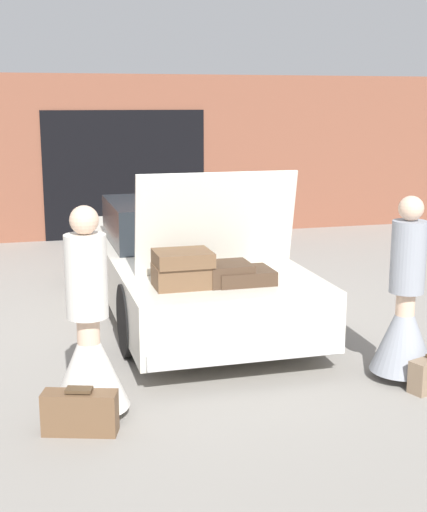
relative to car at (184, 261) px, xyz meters
name	(u,v)px	position (x,y,z in m)	size (l,w,h in m)	color
ground_plane	(184,307)	(0.00, 0.00, -0.56)	(40.00, 40.00, 0.00)	gray
garage_wall_back	(124,158)	(0.00, 4.59, 0.83)	(12.00, 0.14, 2.80)	brown
car	(184,261)	(0.00, 0.00, 0.00)	(1.85, 4.82, 1.71)	silver
person_left	(89,343)	(-1.33, -2.65, 0.02)	(0.59, 0.59, 1.62)	beige
person_right	(405,315)	(1.34, -2.60, 0.01)	(0.55, 0.55, 1.59)	beige
suitcase_beside_left_person	(80,412)	(-1.44, -2.93, -0.40)	(0.56, 0.33, 0.35)	brown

